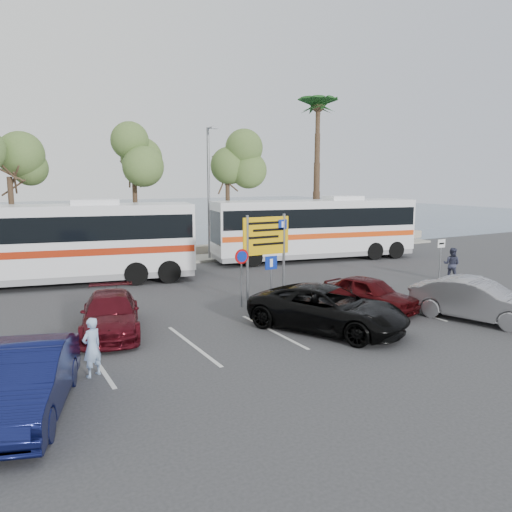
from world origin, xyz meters
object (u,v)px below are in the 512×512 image
suv_black (328,308)px  car_blue (25,381)px  car_maroon (110,314)px  street_lamp_right (209,187)px  coach_bus_left (54,246)px  pedestrian_far (452,264)px  car_silver_b (476,300)px  direction_sign (266,242)px  car_red (370,294)px  coach_bus_right (315,230)px  pedestrian_near (92,347)px

suv_black → car_blue: bearing=163.3°
car_maroon → suv_black: bearing=-12.7°
street_lamp_right → car_maroon: bearing=-126.8°
coach_bus_left → car_maroon: bearing=-86.8°
car_maroon → pedestrian_far: bearing=15.1°
car_blue → car_silver_b: size_ratio=1.01×
street_lamp_right → car_blue: (-12.00, -17.02, -3.84)m
direction_sign → car_blue: 12.15m
car_red → pedestrian_far: size_ratio=2.34×
street_lamp_right → coach_bus_left: bearing=-162.4°
street_lamp_right → car_silver_b: (2.90, -17.02, -3.84)m
street_lamp_right → car_blue: size_ratio=1.73×
car_red → car_silver_b: bearing=-62.2°
car_maroon → suv_black: size_ratio=0.84×
direction_sign → car_silver_b: size_ratio=0.78×
street_lamp_right → car_silver_b: 17.69m
car_maroon → car_silver_b: size_ratio=0.98×
coach_bus_right → car_red: (-5.35, -11.03, -1.19)m
street_lamp_right → car_maroon: street_lamp_right is taller
coach_bus_right → pedestrian_far: 9.03m
car_maroon → coach_bus_right: bearing=45.4°
coach_bus_left → coach_bus_right: bearing=-0.0°
car_red → pedestrian_near: size_ratio=2.49×
street_lamp_right → coach_bus_left: size_ratio=0.59×
coach_bus_right → pedestrian_far: size_ratio=7.83×
car_maroon → car_red: (9.50, -2.03, 0.01)m
direction_sign → coach_bus_right: 10.73m
car_silver_b → pedestrian_near: size_ratio=2.93×
coach_bus_right → car_maroon: (-14.85, -9.00, -1.20)m
suv_black → car_red: bearing=-4.1°
car_blue → pedestrian_near: (1.71, 1.50, 0.02)m
car_blue → pedestrian_far: size_ratio=2.77×
coach_bus_right → car_red: coach_bus_right is taller
direction_sign → car_red: bearing=-56.2°
suv_black → coach_bus_right: bearing=29.0°
coach_bus_left → car_red: (10.00, -11.03, -1.24)m
street_lamp_right → car_red: (0.50, -14.05, -3.93)m
suv_black → car_silver_b: car_silver_b is taller
suv_black → pedestrian_near: pedestrian_near is taller
street_lamp_right → pedestrian_far: street_lamp_right is taller
direction_sign → coach_bus_left: (-7.50, 7.30, -0.52)m
coach_bus_right → pedestrian_near: size_ratio=8.35×
direction_sign → pedestrian_far: 10.22m
car_blue → car_red: car_blue is taller
car_red → street_lamp_right: bearing=80.9°
coach_bus_right → pedestrian_near: (-16.14, -12.50, -1.07)m
car_red → pedestrian_near: 10.89m
pedestrian_near → direction_sign: bearing=-176.6°
suv_black → pedestrian_near: bearing=154.7°
coach_bus_right → car_silver_b: bearing=-101.9°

